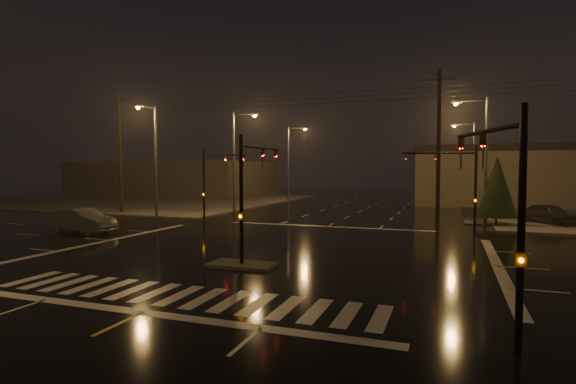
{
  "coord_description": "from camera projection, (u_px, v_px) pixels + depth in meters",
  "views": [
    {
      "loc": [
        8.9,
        -22.33,
        4.46
      ],
      "look_at": [
        -0.63,
        3.95,
        3.0
      ],
      "focal_mm": 28.0,
      "sensor_mm": 36.0,
      "label": 1
    }
  ],
  "objects": [
    {
      "name": "signal_mast_se",
      "position": [
        506.0,
        198.0,
        11.4
      ],
      "size": [
        1.55,
        3.87,
        6.0
      ],
      "color": "black",
      "rests_on": "ground"
    },
    {
      "name": "stop_bar_far",
      "position": [
        327.0,
        226.0,
        34.55
      ],
      "size": [
        16.0,
        0.5,
        0.01
      ],
      "primitive_type": "cube",
      "color": "beige",
      "rests_on": "ground"
    },
    {
      "name": "crosswalk",
      "position": [
        180.0,
        295.0,
        15.78
      ],
      "size": [
        15.0,
        2.6,
        0.01
      ],
      "primitive_type": "cube",
      "color": "beige",
      "rests_on": "ground"
    },
    {
      "name": "conifer_0",
      "position": [
        497.0,
        187.0,
        34.91
      ],
      "size": [
        3.03,
        3.03,
        5.43
      ],
      "color": "black",
      "rests_on": "ground"
    },
    {
      "name": "commercial_block",
      "position": [
        173.0,
        178.0,
        75.43
      ],
      "size": [
        30.0,
        18.0,
        5.6
      ],
      "primitive_type": "cube",
      "color": "#433F3B",
      "rests_on": "ground"
    },
    {
      "name": "car_parked",
      "position": [
        550.0,
        214.0,
        35.65
      ],
      "size": [
        4.5,
        5.14,
        1.68
      ],
      "primitive_type": "imported",
      "rotation": [
        0.0,
        0.0,
        0.63
      ],
      "color": "black",
      "rests_on": "ground"
    },
    {
      "name": "streetlight_4",
      "position": [
        471.0,
        157.0,
        53.91
      ],
      "size": [
        2.77,
        0.32,
        10.0
      ],
      "color": "#38383A",
      "rests_on": "ground"
    },
    {
      "name": "car_crossing",
      "position": [
        82.0,
        220.0,
        31.43
      ],
      "size": [
        5.16,
        2.09,
        1.67
      ],
      "primitive_type": "imported",
      "rotation": [
        0.0,
        0.0,
        1.51
      ],
      "color": "slate",
      "rests_on": "ground"
    },
    {
      "name": "sidewalk_nw",
      "position": [
        154.0,
        200.0,
        62.6
      ],
      "size": [
        36.0,
        36.0,
        0.12
      ],
      "primitive_type": "cube",
      "color": "#46443F",
      "rests_on": "ground"
    },
    {
      "name": "utility_pole_0",
      "position": [
        120.0,
        152.0,
        44.54
      ],
      "size": [
        2.2,
        0.32,
        12.0
      ],
      "color": "black",
      "rests_on": "ground"
    },
    {
      "name": "streetlight_3",
      "position": [
        482.0,
        151.0,
        35.13
      ],
      "size": [
        2.77,
        0.32,
        10.0
      ],
      "color": "#38383A",
      "rests_on": "ground"
    },
    {
      "name": "signal_mast_ne",
      "position": [
        460.0,
        178.0,
        30.31
      ],
      "size": [
        4.84,
        1.86,
        6.0
      ],
      "color": "black",
      "rests_on": "ground"
    },
    {
      "name": "median_island",
      "position": [
        242.0,
        265.0,
        20.47
      ],
      "size": [
        3.0,
        1.6,
        0.15
      ],
      "primitive_type": "cube",
      "color": "#46443F",
      "rests_on": "ground"
    },
    {
      "name": "signal_mast_median",
      "position": [
        250.0,
        184.0,
        21.15
      ],
      "size": [
        0.25,
        4.59,
        6.0
      ],
      "color": "black",
      "rests_on": "ground"
    },
    {
      "name": "streetlight_1",
      "position": [
        237.0,
        155.0,
        44.63
      ],
      "size": [
        2.77,
        0.32,
        10.0
      ],
      "color": "#38383A",
      "rests_on": "ground"
    },
    {
      "name": "signal_mast_nw",
      "position": [
        212.0,
        177.0,
        36.78
      ],
      "size": [
        4.84,
        1.86,
        6.0
      ],
      "color": "black",
      "rests_on": "ground"
    },
    {
      "name": "streetlight_5",
      "position": [
        153.0,
        153.0,
        39.87
      ],
      "size": [
        0.32,
        2.77,
        10.0
      ],
      "color": "#38383A",
      "rests_on": "ground"
    },
    {
      "name": "streetlight_2",
      "position": [
        290.0,
        158.0,
        59.65
      ],
      "size": [
        2.77,
        0.32,
        10.0
      ],
      "color": "#38383A",
      "rests_on": "ground"
    },
    {
      "name": "stop_bar_near",
      "position": [
        143.0,
        312.0,
        13.9
      ],
      "size": [
        16.0,
        0.5,
        0.01
      ],
      "primitive_type": "cube",
      "color": "beige",
      "rests_on": "ground"
    },
    {
      "name": "ground",
      "position": [
        274.0,
        251.0,
        24.23
      ],
      "size": [
        140.0,
        140.0,
        0.0
      ],
      "primitive_type": "plane",
      "color": "black",
      "rests_on": "ground"
    },
    {
      "name": "utility_pole_1",
      "position": [
        439.0,
        147.0,
        34.32
      ],
      "size": [
        2.2,
        0.32,
        12.0
      ],
      "color": "black",
      "rests_on": "ground"
    }
  ]
}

